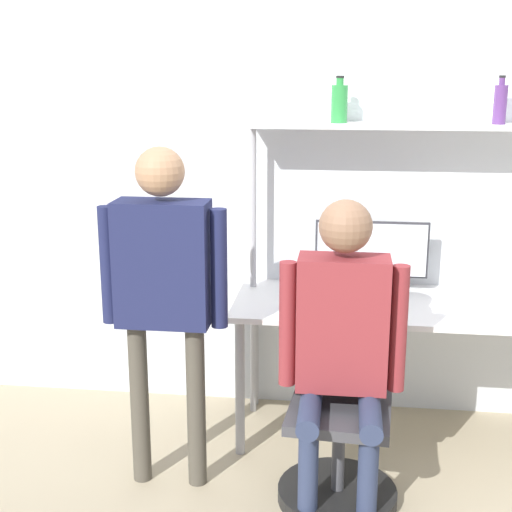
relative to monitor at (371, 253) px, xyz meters
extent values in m
plane|color=tan|center=(0.19, -0.56, -0.99)|extent=(12.00, 12.00, 0.00)
cube|color=silver|center=(0.19, 0.20, 0.36)|extent=(8.00, 0.06, 2.70)
cube|color=white|center=(0.19, -0.19, -0.24)|extent=(1.82, 0.71, 0.03)
cylinder|color=#A5A5AA|center=(-0.66, -0.48, -0.62)|extent=(0.05, 0.05, 0.74)
cylinder|color=#A5A5AA|center=(-0.66, 0.11, -0.62)|extent=(0.05, 0.05, 0.74)
cube|color=silver|center=(0.19, 0.01, 0.69)|extent=(1.73, 0.29, 0.02)
cylinder|color=#B2B2B7|center=(-0.66, 0.01, -0.15)|extent=(0.04, 0.04, 1.69)
cylinder|color=#333338|center=(0.00, 0.00, -0.21)|extent=(0.19, 0.19, 0.01)
cylinder|color=#333338|center=(0.00, 0.00, -0.17)|extent=(0.06, 0.06, 0.09)
cube|color=#333338|center=(0.00, 0.00, 0.02)|extent=(0.62, 0.01, 0.31)
cube|color=silver|center=(0.00, 0.00, 0.02)|extent=(0.59, 0.02, 0.29)
cube|color=silver|center=(-0.22, -0.37, -0.22)|extent=(0.33, 0.25, 0.01)
cube|color=black|center=(-0.22, -0.39, -0.21)|extent=(0.28, 0.14, 0.00)
cube|color=silver|center=(-0.22, -0.26, -0.09)|extent=(0.33, 0.04, 0.25)
cube|color=navy|center=(-0.22, -0.27, -0.09)|extent=(0.29, 0.03, 0.22)
cube|color=#264C8C|center=(0.06, -0.32, -0.22)|extent=(0.07, 0.15, 0.01)
cube|color=black|center=(0.06, -0.32, -0.21)|extent=(0.06, 0.13, 0.00)
cylinder|color=black|center=(-0.15, -0.85, -0.96)|extent=(0.56, 0.56, 0.06)
cylinder|color=#4C4C51|center=(-0.15, -0.85, -0.75)|extent=(0.06, 0.06, 0.37)
cube|color=#3F3F44|center=(-0.15, -0.85, -0.54)|extent=(0.49, 0.49, 0.05)
cube|color=#3F3F44|center=(-0.13, -0.64, -0.29)|extent=(0.42, 0.07, 0.45)
cylinder|color=#2D3856|center=(-0.28, -1.02, -0.76)|extent=(0.09, 0.09, 0.48)
cylinder|color=#2D3856|center=(-0.02, -1.02, -0.76)|extent=(0.09, 0.09, 0.48)
cylinder|color=#2D3856|center=(-0.28, -0.99, -0.47)|extent=(0.10, 0.38, 0.10)
cylinder|color=#2D3856|center=(-0.02, -0.99, -0.47)|extent=(0.10, 0.38, 0.10)
cube|color=maroon|center=(-0.15, -0.82, -0.12)|extent=(0.40, 0.20, 0.61)
cylinder|color=maroon|center=(-0.39, -0.82, -0.14)|extent=(0.08, 0.08, 0.58)
cylinder|color=maroon|center=(0.10, -0.82, -0.14)|extent=(0.08, 0.08, 0.58)
sphere|color=#8C664C|center=(-0.15, -0.82, 0.32)|extent=(0.23, 0.23, 0.23)
cylinder|color=#4C473D|center=(-1.11, -0.78, -0.58)|extent=(0.09, 0.09, 0.82)
cylinder|color=#4C473D|center=(-0.83, -0.78, -0.58)|extent=(0.09, 0.09, 0.82)
cube|color=#1E234C|center=(-0.97, -0.78, 0.11)|extent=(0.43, 0.20, 0.58)
cylinder|color=#1E234C|center=(-1.23, -0.78, 0.10)|extent=(0.08, 0.08, 0.55)
cylinder|color=#1E234C|center=(-0.71, -0.78, 0.10)|extent=(0.08, 0.08, 0.55)
sphere|color=tan|center=(-0.97, -0.78, 0.54)|extent=(0.22, 0.22, 0.22)
cylinder|color=#593372|center=(0.62, 0.01, 0.80)|extent=(0.07, 0.07, 0.20)
cylinder|color=#593372|center=(0.62, 0.01, 0.92)|extent=(0.03, 0.03, 0.04)
cylinder|color=black|center=(0.62, 0.01, 0.94)|extent=(0.03, 0.03, 0.01)
cylinder|color=#2D8C3F|center=(-0.20, 0.01, 0.80)|extent=(0.09, 0.09, 0.19)
cylinder|color=#2D8C3F|center=(-0.20, 0.01, 0.91)|extent=(0.04, 0.04, 0.04)
cylinder|color=black|center=(-0.20, 0.01, 0.94)|extent=(0.04, 0.04, 0.01)
camera|label=1|loc=(-0.15, -3.84, 0.96)|focal=50.00mm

